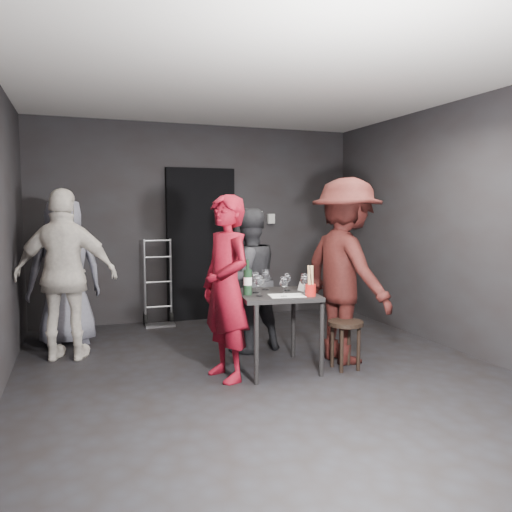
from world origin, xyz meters
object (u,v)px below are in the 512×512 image
object	(u,v)px
tasting_table	(277,303)
wine_bottle	(248,281)
bystander_cream	(65,260)
hand_truck	(159,309)
server_red	(226,277)
bystander_grey	(65,264)
breadstick_cup	(311,281)
woman_black	(247,278)
stool	(346,331)
man_maroon	(346,249)

from	to	relation	value
tasting_table	wine_bottle	world-z (taller)	wine_bottle
bystander_cream	hand_truck	bearing A→B (deg)	-115.75
wine_bottle	server_red	bearing A→B (deg)	-163.43
hand_truck	bystander_cream	bearing A→B (deg)	-130.80
server_red	bystander_cream	bearing A→B (deg)	-144.59
bystander_grey	breadstick_cup	size ratio (longest dim) A/B	6.11
woman_black	bystander_cream	size ratio (longest dim) A/B	0.78
stool	bystander_cream	distance (m)	2.89
woman_black	bystander_cream	xyz separation A→B (m)	(-1.84, 0.34, 0.23)
stool	bystander_grey	size ratio (longest dim) A/B	0.25
tasting_table	breadstick_cup	bearing A→B (deg)	-50.57
man_maroon	wine_bottle	size ratio (longest dim) A/B	6.94
server_red	woman_black	xyz separation A→B (m)	(0.47, 0.78, -0.13)
breadstick_cup	stool	bearing A→B (deg)	8.90
stool	wine_bottle	distance (m)	1.07
bystander_cream	breadstick_cup	size ratio (longest dim) A/B	6.74
server_red	man_maroon	world-z (taller)	man_maroon
wine_bottle	breadstick_cup	xyz separation A→B (m)	(0.52, -0.27, 0.01)
wine_bottle	breadstick_cup	size ratio (longest dim) A/B	1.08
woman_black	bystander_grey	size ratio (longest dim) A/B	0.86
tasting_table	bystander_cream	bearing A→B (deg)	151.12
woman_black	server_red	bearing A→B (deg)	45.85
stool	breadstick_cup	size ratio (longest dim) A/B	1.54
hand_truck	tasting_table	bearing A→B (deg)	-68.90
stool	breadstick_cup	xyz separation A→B (m)	(-0.41, -0.06, 0.52)
woman_black	wine_bottle	bearing A→B (deg)	58.20
stool	woman_black	size ratio (longest dim) A/B	0.29
server_red	bystander_cream	world-z (taller)	bystander_cream
bystander_cream	server_red	bearing A→B (deg)	157.96
breadstick_cup	wine_bottle	bearing A→B (deg)	152.54
hand_truck	server_red	distance (m)	2.44
stool	bystander_cream	xyz separation A→B (m)	(-2.53, 1.25, 0.65)
server_red	bystander_grey	bearing A→B (deg)	-155.93
stool	woman_black	xyz separation A→B (m)	(-0.69, 0.92, 0.43)
server_red	wine_bottle	distance (m)	0.25
woman_black	bystander_cream	bearing A→B (deg)	-23.43
hand_truck	bystander_cream	xyz separation A→B (m)	(-1.12, -1.20, 0.82)
hand_truck	bystander_cream	world-z (taller)	bystander_cream
server_red	wine_bottle	world-z (taller)	server_red
stool	bystander_grey	xyz separation A→B (m)	(-2.54, 1.82, 0.56)
stool	server_red	distance (m)	1.29
wine_bottle	hand_truck	bearing A→B (deg)	102.14
bystander_cream	breadstick_cup	world-z (taller)	bystander_cream
hand_truck	woman_black	size ratio (longest dim) A/B	0.71
hand_truck	tasting_table	xyz separation A→B (m)	(0.78, -2.25, 0.44)
hand_truck	stool	bearing A→B (deg)	-58.08
tasting_table	server_red	world-z (taller)	server_red
hand_truck	wine_bottle	distance (m)	2.40
stool	breadstick_cup	bearing A→B (deg)	-171.10
man_maroon	breadstick_cup	bearing A→B (deg)	110.46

